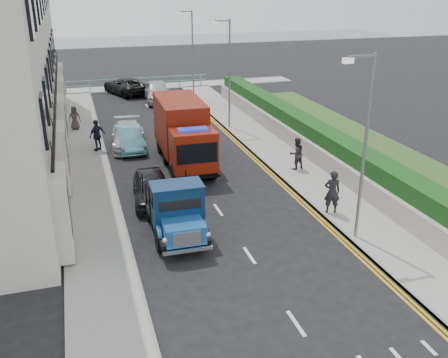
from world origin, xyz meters
TOP-DOWN VIEW (x-y plane):
  - ground at (0.00, 0.00)m, footprint 120.00×120.00m
  - pavement_west at (-5.20, 9.00)m, footprint 2.40×38.00m
  - pavement_east at (5.30, 9.00)m, footprint 2.60×38.00m
  - promenade at (0.00, 29.00)m, footprint 30.00×2.50m
  - sea_plane at (0.00, 60.00)m, footprint 120.00×120.00m
  - garden_east at (7.21, 9.00)m, footprint 1.45×28.00m
  - seafront_railing at (0.00, 28.20)m, footprint 13.00×0.08m
  - lamp_near at (4.18, -2.00)m, footprint 1.23×0.18m
  - lamp_mid at (4.18, 14.00)m, footprint 1.23×0.18m
  - lamp_far at (4.18, 24.00)m, footprint 1.23×0.18m
  - bedford_lorry at (-2.19, 0.07)m, footprint 2.01×4.84m
  - red_lorry at (-0.13, 8.18)m, footprint 2.34×6.50m
  - parked_car_front at (-2.60, 3.78)m, footprint 1.91×3.97m
  - parked_car_mid at (-2.60, 11.55)m, footprint 1.48×3.98m
  - parked_car_rear at (-2.60, 12.00)m, footprint 2.33×4.84m
  - seafront_car_left at (-1.02, 26.97)m, footprint 4.04×5.63m
  - seafront_car_right at (1.10, 23.28)m, footprint 2.33×4.98m
  - pedestrian_east_near at (4.40, 0.16)m, footprint 0.77×0.60m
  - pedestrian_east_far at (5.18, 5.37)m, footprint 0.91×0.76m
  - pedestrian_west_near at (-4.40, 11.43)m, footprint 1.12×0.98m
  - pedestrian_west_far at (-5.54, 16.33)m, footprint 0.77×0.52m

SIDE VIEW (x-z plane):
  - ground at x=0.00m, z-range 0.00..0.00m
  - sea_plane at x=0.00m, z-range 0.00..0.00m
  - pavement_west at x=-5.20m, z-range 0.00..0.12m
  - pavement_east at x=5.30m, z-range 0.00..0.12m
  - promenade at x=0.00m, z-range 0.00..0.12m
  - seafront_railing at x=0.00m, z-range 0.03..1.14m
  - parked_car_mid at x=-2.60m, z-range 0.00..1.30m
  - parked_car_front at x=-2.60m, z-range 0.00..1.31m
  - parked_car_rear at x=-2.60m, z-range 0.00..1.36m
  - seafront_car_left at x=-1.02m, z-range 0.00..1.42m
  - seafront_car_right at x=1.10m, z-range 0.00..1.65m
  - pedestrian_west_far at x=-5.54m, z-range 0.12..1.66m
  - garden_east at x=7.21m, z-range 0.02..1.77m
  - pedestrian_east_far at x=5.18m, z-range 0.12..1.79m
  - pedestrian_west_near at x=-4.40m, z-range 0.12..1.93m
  - bedford_lorry at x=-2.19m, z-range -0.09..2.17m
  - pedestrian_east_near at x=4.40m, z-range 0.12..1.99m
  - red_lorry at x=-0.13m, z-range 0.11..3.49m
  - lamp_near at x=4.18m, z-range 0.50..7.50m
  - lamp_mid at x=4.18m, z-range 0.50..7.50m
  - lamp_far at x=4.18m, z-range 0.50..7.50m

